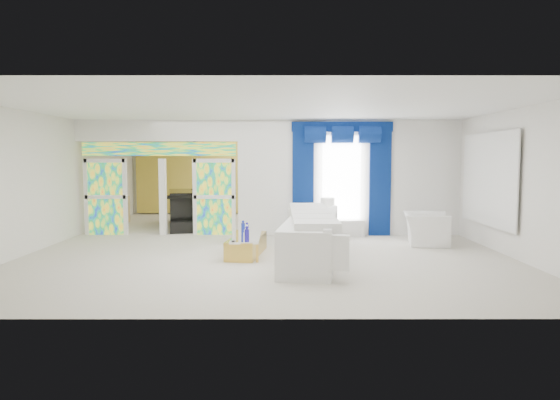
{
  "coord_description": "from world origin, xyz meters",
  "views": [
    {
      "loc": [
        0.29,
        -12.13,
        2.0
      ],
      "look_at": [
        0.3,
        -1.2,
        1.1
      ],
      "focal_mm": 32.22,
      "sensor_mm": 36.0,
      "label": 1
    }
  ],
  "objects_px": {
    "armchair": "(426,229)",
    "grand_piano": "(196,208)",
    "console_table": "(339,228)",
    "white_sofa": "(312,237)",
    "coffee_table": "(247,245)"
  },
  "relations": [
    {
      "from": "white_sofa",
      "to": "coffee_table",
      "type": "xyz_separation_m",
      "value": [
        -1.35,
        0.3,
        -0.22
      ]
    },
    {
      "from": "white_sofa",
      "to": "coffee_table",
      "type": "height_order",
      "value": "white_sofa"
    },
    {
      "from": "grand_piano",
      "to": "white_sofa",
      "type": "bearing_deg",
      "value": -70.37
    },
    {
      "from": "white_sofa",
      "to": "grand_piano",
      "type": "relative_size",
      "value": 2.09
    },
    {
      "from": "armchair",
      "to": "grand_piano",
      "type": "xyz_separation_m",
      "value": [
        -5.93,
        3.46,
        0.15
      ]
    },
    {
      "from": "white_sofa",
      "to": "console_table",
      "type": "distance_m",
      "value": 2.9
    },
    {
      "from": "coffee_table",
      "to": "console_table",
      "type": "distance_m",
      "value": 3.31
    },
    {
      "from": "console_table",
      "to": "grand_piano",
      "type": "relative_size",
      "value": 0.61
    },
    {
      "from": "console_table",
      "to": "grand_piano",
      "type": "distance_m",
      "value": 4.63
    },
    {
      "from": "coffee_table",
      "to": "armchair",
      "type": "xyz_separation_m",
      "value": [
        4.11,
        1.23,
        0.18
      ]
    },
    {
      "from": "coffee_table",
      "to": "grand_piano",
      "type": "relative_size",
      "value": 0.83
    },
    {
      "from": "coffee_table",
      "to": "grand_piano",
      "type": "height_order",
      "value": "grand_piano"
    },
    {
      "from": "coffee_table",
      "to": "grand_piano",
      "type": "bearing_deg",
      "value": 111.24
    },
    {
      "from": "white_sofa",
      "to": "armchair",
      "type": "height_order",
      "value": "white_sofa"
    },
    {
      "from": "console_table",
      "to": "coffee_table",
      "type": "bearing_deg",
      "value": -132.1
    }
  ]
}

